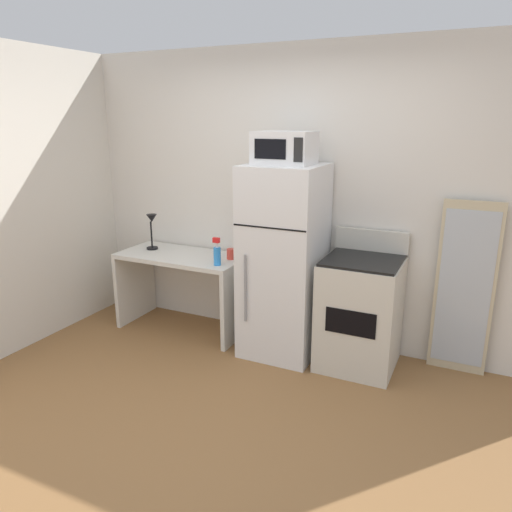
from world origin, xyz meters
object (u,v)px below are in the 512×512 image
desk (183,277)px  leaning_mirror (464,289)px  spray_bottle (217,254)px  microwave (284,148)px  refrigerator (284,262)px  coffee_mug (231,254)px  desk_lamp (152,226)px  oven_range (360,312)px

desk → leaning_mirror: 2.49m
spray_bottle → microwave: 1.08m
refrigerator → microwave: bearing=-89.7°
coffee_mug → refrigerator: bearing=-9.0°
desk_lamp → microwave: bearing=-2.8°
coffee_mug → spray_bottle: size_ratio=0.38×
coffee_mug → refrigerator: refrigerator is taller
oven_range → spray_bottle: bearing=-172.9°
spray_bottle → desk: bearing=161.6°
coffee_mug → spray_bottle: spray_bottle is taller
desk → refrigerator: (1.05, -0.02, 0.29)m
microwave → leaning_mirror: (1.42, 0.30, -1.06)m
spray_bottle → refrigerator: refrigerator is taller
desk → oven_range: 1.72m
desk → desk_lamp: bearing=176.4°
refrigerator → coffee_mug: bearing=171.0°
desk → coffee_mug: coffee_mug is taller
microwave → oven_range: bearing=3.6°
desk_lamp → leaning_mirror: leaning_mirror is taller
coffee_mug → leaning_mirror: 1.98m
desk → microwave: 1.62m
desk_lamp → refrigerator: size_ratio=0.22×
desk_lamp → oven_range: desk_lamp is taller
microwave → oven_range: size_ratio=0.42×
coffee_mug → spray_bottle: bearing=-94.9°
desk_lamp → coffee_mug: (0.84, 0.04, -0.19)m
spray_bottle → microwave: (0.57, 0.11, 0.91)m
desk_lamp → refrigerator: (1.40, -0.05, -0.17)m
desk → coffee_mug: (0.49, 0.06, 0.27)m
desk_lamp → leaning_mirror: bearing=4.7°
desk_lamp → refrigerator: refrigerator is taller
desk_lamp → refrigerator: 1.41m
coffee_mug → microwave: bearing=-11.1°
coffee_mug → desk_lamp: bearing=-177.2°
leaning_mirror → coffee_mug: bearing=-174.5°
microwave → oven_range: 1.46m
oven_range → desk_lamp: bearing=179.3°
coffee_mug → oven_range: size_ratio=0.09×
coffee_mug → microwave: size_ratio=0.21×
oven_range → microwave: bearing=-176.4°
refrigerator → oven_range: refrigerator is taller
desk → spray_bottle: size_ratio=4.88×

